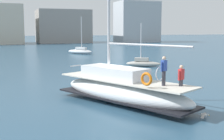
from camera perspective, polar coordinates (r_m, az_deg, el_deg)
ground_plane at (r=19.83m, az=1.84°, el=-5.33°), size 400.00×400.00×0.00m
main_sailboat at (r=18.27m, az=1.92°, el=-3.54°), size 6.45×9.66×13.08m
moored_sloop_far at (r=55.51m, az=-6.00°, el=3.57°), size 4.35×4.57×6.68m
moored_catamaran at (r=36.58m, az=5.85°, el=1.34°), size 4.04×2.99×5.21m
seagull at (r=16.04m, az=16.93°, el=-8.06°), size 0.84×0.82×0.17m
waterfront_buildings at (r=101.48m, az=-18.94°, el=9.12°), size 85.73×16.26×22.26m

